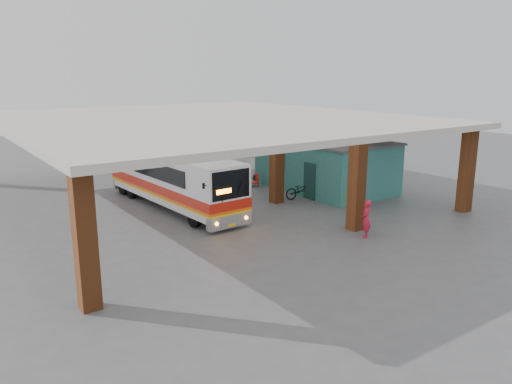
{
  "coord_description": "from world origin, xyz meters",
  "views": [
    {
      "loc": [
        -13.39,
        -18.48,
        7.07
      ],
      "look_at": [
        -0.49,
        0.0,
        1.67
      ],
      "focal_mm": 35.0,
      "sensor_mm": 36.0,
      "label": 1
    }
  ],
  "objects": [
    {
      "name": "red_chair",
      "position": [
        4.34,
        6.99,
        0.39
      ],
      "size": [
        0.47,
        0.47,
        0.84
      ],
      "rotation": [
        0.0,
        0.0,
        -0.06
      ],
      "color": "#AE1E12",
      "rests_on": "ground"
    },
    {
      "name": "brick_columns",
      "position": [
        1.43,
        5.0,
        2.17
      ],
      "size": [
        20.1,
        21.6,
        4.35
      ],
      "color": "brown",
      "rests_on": "ground"
    },
    {
      "name": "canopy_roof",
      "position": [
        0.5,
        6.5,
        4.5
      ],
      "size": [
        21.0,
        23.0,
        0.3
      ],
      "primitive_type": "cube",
      "color": "beige",
      "rests_on": "brick_columns"
    },
    {
      "name": "shop_building",
      "position": [
        7.49,
        4.0,
        1.56
      ],
      "size": [
        5.2,
        8.2,
        3.11
      ],
      "color": "#29665A",
      "rests_on": "ground"
    },
    {
      "name": "motorcycle",
      "position": [
        4.7,
        2.88,
        0.53
      ],
      "size": [
        2.11,
        1.01,
        1.06
      ],
      "primitive_type": "imported",
      "rotation": [
        0.0,
        0.0,
        1.41
      ],
      "color": "black",
      "rests_on": "ground"
    },
    {
      "name": "pedestrian",
      "position": [
        2.54,
        -4.09,
        0.84
      ],
      "size": [
        0.72,
        0.71,
        1.68
      ],
      "primitive_type": "imported",
      "rotation": [
        0.0,
        0.0,
        3.89
      ],
      "color": "red",
      "rests_on": "ground"
    },
    {
      "name": "coach_bus",
      "position": [
        -2.15,
        5.38,
        1.59
      ],
      "size": [
        2.87,
        11.1,
        3.2
      ],
      "rotation": [
        0.0,
        0.0,
        0.05
      ],
      "color": "white",
      "rests_on": "ground"
    },
    {
      "name": "ground",
      "position": [
        0.0,
        0.0,
        0.0
      ],
      "size": [
        90.0,
        90.0,
        0.0
      ],
      "primitive_type": "plane",
      "color": "#515154",
      "rests_on": "ground"
    }
  ]
}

